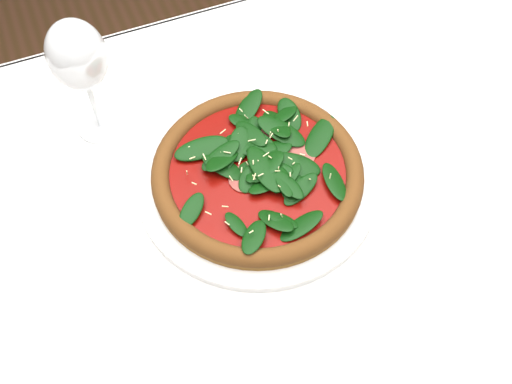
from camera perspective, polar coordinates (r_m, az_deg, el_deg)
name	(u,v)px	position (r m, az deg, el deg)	size (l,w,h in m)	color
ground	(271,342)	(1.53, 1.52, -14.76)	(6.00, 6.00, 0.00)	brown
dining_table	(280,211)	(0.94, 2.39, -1.87)	(1.21, 0.81, 0.75)	silver
plate	(258,178)	(0.84, 0.15, 1.42)	(0.36, 0.36, 0.02)	silver
pizza	(258,170)	(0.82, 0.16, 2.23)	(0.40, 0.40, 0.04)	#9D6425
wine_glass	(78,58)	(0.84, -17.39, 12.68)	(0.08, 0.08, 0.20)	white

